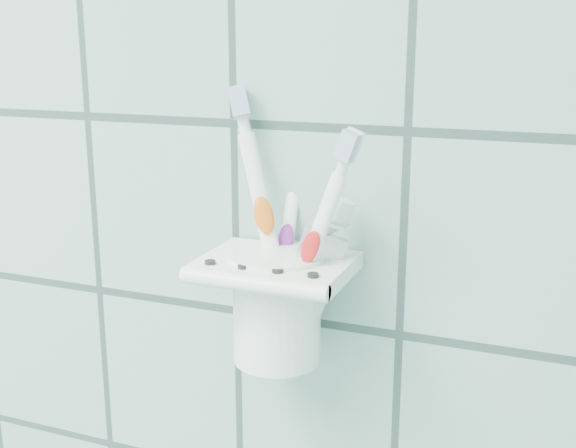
# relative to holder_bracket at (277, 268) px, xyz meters

# --- Properties ---
(holder_bracket) EXTENTS (0.12, 0.10, 0.04)m
(holder_bracket) POSITION_rel_holder_bracket_xyz_m (0.00, 0.00, 0.00)
(holder_bracket) COLOR white
(holder_bracket) RESTS_ON wall_back
(cup) EXTENTS (0.08, 0.08, 0.09)m
(cup) POSITION_rel_holder_bracket_xyz_m (-0.00, 0.00, -0.03)
(cup) COLOR white
(cup) RESTS_ON holder_bracket
(toothbrush_pink) EXTENTS (0.07, 0.05, 0.22)m
(toothbrush_pink) POSITION_rel_holder_bracket_xyz_m (0.01, 0.01, 0.04)
(toothbrush_pink) COLOR white
(toothbrush_pink) RESTS_ON cup
(toothbrush_blue) EXTENTS (0.01, 0.07, 0.18)m
(toothbrush_blue) POSITION_rel_holder_bracket_xyz_m (-0.01, -0.00, 0.02)
(toothbrush_blue) COLOR white
(toothbrush_blue) RESTS_ON cup
(toothbrush_orange) EXTENTS (0.07, 0.02, 0.19)m
(toothbrush_orange) POSITION_rel_holder_bracket_xyz_m (-0.00, -0.00, 0.03)
(toothbrush_orange) COLOR white
(toothbrush_orange) RESTS_ON cup
(toothpaste_tube) EXTENTS (0.07, 0.04, 0.15)m
(toothpaste_tube) POSITION_rel_holder_bracket_xyz_m (0.01, -0.00, 0.01)
(toothpaste_tube) COLOR silver
(toothpaste_tube) RESTS_ON cup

